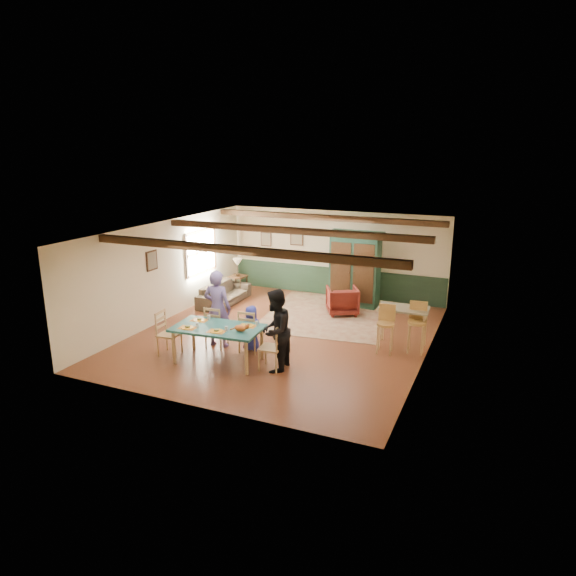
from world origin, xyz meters
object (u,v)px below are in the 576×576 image
at_px(dining_chair_end_left, 169,333).
at_px(person_child, 251,328).
at_px(armoire, 355,269).
at_px(dining_chair_end_right, 271,347).
at_px(bar_stool_left, 385,330).
at_px(bar_stool_right, 417,328).
at_px(person_woman, 275,331).
at_px(dining_table, 218,344).
at_px(armchair, 342,301).
at_px(table_lamp, 238,267).
at_px(cat, 240,328).
at_px(dining_chair_far_right, 250,331).
at_px(counter_table, 402,327).
at_px(person_man, 217,309).
at_px(end_table, 238,285).
at_px(dining_chair_far_left, 216,326).
at_px(sofa, 224,293).

height_order(dining_chair_end_left, person_child, person_child).
bearing_deg(armoire, dining_chair_end_right, -92.26).
distance_m(bar_stool_left, bar_stool_right, 0.72).
xyz_separation_m(dining_chair_end_left, dining_chair_end_right, (2.46, 0.19, 0.00)).
bearing_deg(person_woman, person_child, -133.26).
distance_m(dining_table, bar_stool_left, 3.79).
xyz_separation_m(dining_table, armchair, (1.48, 4.32, -0.01)).
height_order(dining_chair_end_right, bar_stool_left, bar_stool_left).
height_order(dining_table, table_lamp, table_lamp).
relative_size(dining_table, dining_chair_end_left, 1.89).
xyz_separation_m(dining_table, cat, (0.60, -0.06, 0.50)).
bearing_deg(dining_table, person_child, 67.87).
distance_m(dining_chair_far_right, armoire, 4.64).
relative_size(person_child, counter_table, 0.93).
relative_size(dining_table, dining_chair_end_right, 1.89).
distance_m(person_man, person_child, 0.94).
relative_size(dining_chair_end_right, person_child, 0.95).
relative_size(dining_table, bar_stool_left, 1.71).
relative_size(dining_chair_end_left, table_lamp, 1.81).
xyz_separation_m(dining_chair_end_right, end_table, (-3.44, 4.81, -0.20)).
xyz_separation_m(dining_chair_far_left, person_woman, (1.82, -0.63, 0.38)).
height_order(armoire, sofa, armoire).
bearing_deg(dining_table, armoire, 73.55).
bearing_deg(counter_table, person_child, -152.80).
xyz_separation_m(person_woman, table_lamp, (-3.55, 4.81, 0.01)).
bearing_deg(bar_stool_right, person_man, -166.60).
bearing_deg(counter_table, armchair, 138.79).
xyz_separation_m(dining_table, dining_chair_end_left, (-1.23, -0.10, 0.11)).
bearing_deg(person_man, end_table, -71.62).
relative_size(dining_chair_end_right, end_table, 1.66).
height_order(dining_chair_end_left, armchair, dining_chair_end_left).
relative_size(dining_chair_end_right, person_woman, 0.58).
xyz_separation_m(end_table, bar_stool_left, (5.46, -2.96, 0.26)).
bearing_deg(person_man, bar_stool_left, -167.66).
xyz_separation_m(sofa, end_table, (-0.08, 1.02, 0.00)).
relative_size(person_woman, bar_stool_right, 1.50).
bearing_deg(dining_chair_far_right, bar_stool_left, -162.71).
height_order(dining_chair_far_left, dining_chair_end_right, same).
height_order(dining_chair_end_right, person_woman, person_woman).
bearing_deg(dining_chair_far_left, sofa, -66.90).
xyz_separation_m(dining_chair_end_right, bar_stool_left, (2.02, 1.86, 0.06)).
xyz_separation_m(armoire, bar_stool_right, (2.35, -2.97, -0.53)).
height_order(armchair, sofa, armchair).
height_order(dining_chair_far_right, dining_chair_end_left, same).
bearing_deg(dining_chair_end_left, dining_chair_far_left, -46.17).
height_order(dining_chair_far_left, dining_chair_end_left, same).
bearing_deg(dining_chair_end_left, end_table, 6.69).
bearing_deg(bar_stool_left, dining_chair_far_left, -166.83).
xyz_separation_m(dining_chair_far_right, person_woman, (0.97, -0.70, 0.38)).
bearing_deg(dining_chair_far_right, counter_table, -155.98).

